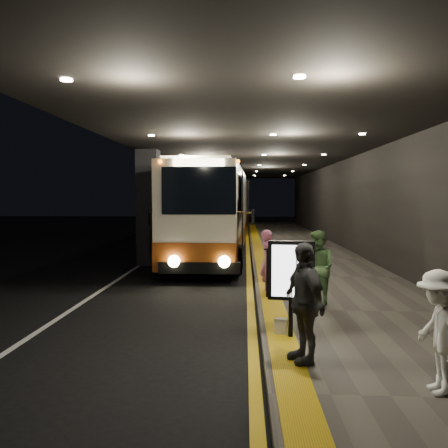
{
  "coord_description": "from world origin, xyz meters",
  "views": [
    {
      "loc": [
        2.2,
        -12.59,
        2.61
      ],
      "look_at": [
        1.5,
        2.01,
        1.7
      ],
      "focal_mm": 35.0,
      "sensor_mm": 36.0,
      "label": 1
    }
  ],
  "objects": [
    {
      "name": "terminal_wall",
      "position": [
        7.0,
        5.0,
        3.0
      ],
      "size": [
        0.1,
        50.0,
        6.0
      ],
      "primitive_type": "cube",
      "color": "black",
      "rests_on": "ground"
    },
    {
      "name": "lane_line_white",
      "position": [
        -1.8,
        5.0,
        0.01
      ],
      "size": [
        0.12,
        50.0,
        0.01
      ],
      "primitive_type": "cube",
      "color": "silver",
      "rests_on": "ground"
    },
    {
      "name": "stanchion_post",
      "position": [
        2.75,
        -1.99,
        0.74
      ],
      "size": [
        0.05,
        0.05,
        1.19
      ],
      "primitive_type": "cylinder",
      "color": "black",
      "rests_on": "sidewalk"
    },
    {
      "name": "tactile_strip",
      "position": [
        2.85,
        5.0,
        0.16
      ],
      "size": [
        0.5,
        50.0,
        0.01
      ],
      "primitive_type": "cube",
      "color": "gold",
      "rests_on": "sidewalk"
    },
    {
      "name": "passenger_waiting_white",
      "position": [
        4.63,
        -7.11,
        0.93
      ],
      "size": [
        0.48,
        1.01,
        1.56
      ],
      "primitive_type": "imported",
      "rotation": [
        0.0,
        0.0,
        -1.59
      ],
      "color": "white",
      "rests_on": "sidewalk"
    },
    {
      "name": "coach_second",
      "position": [
        0.87,
        18.41,
        1.91
      ],
      "size": [
        3.38,
        12.78,
        3.97
      ],
      "rotation": [
        0.0,
        0.0,
        -0.06
      ],
      "color": "beige",
      "rests_on": "ground"
    },
    {
      "name": "info_sign",
      "position": [
        3.01,
        -5.02,
        1.29
      ],
      "size": [
        0.81,
        0.21,
        1.7
      ],
      "rotation": [
        0.0,
        0.0,
        -0.13
      ],
      "color": "black",
      "rests_on": "sidewalk"
    },
    {
      "name": "support_columns",
      "position": [
        -1.5,
        4.0,
        2.2
      ],
      "size": [
        0.8,
        24.8,
        4.4
      ],
      "color": "black",
      "rests_on": "ground"
    },
    {
      "name": "ground",
      "position": [
        0.0,
        0.0,
        0.0
      ],
      "size": [
        90.0,
        90.0,
        0.0
      ],
      "primitive_type": "plane",
      "color": "black"
    },
    {
      "name": "kerb_stripe_yellow",
      "position": [
        2.35,
        5.0,
        0.01
      ],
      "size": [
        0.18,
        50.0,
        0.01
      ],
      "primitive_type": "cube",
      "color": "gold",
      "rests_on": "ground"
    },
    {
      "name": "canopy",
      "position": [
        2.5,
        5.0,
        4.6
      ],
      "size": [
        9.0,
        50.0,
        0.4
      ],
      "primitive_type": "cube",
      "color": "black",
      "rests_on": "support_columns"
    },
    {
      "name": "bag_polka",
      "position": [
        3.34,
        -4.59,
        0.31
      ],
      "size": [
        0.27,
        0.13,
        0.31
      ],
      "primitive_type": "cube",
      "rotation": [
        0.0,
        0.0,
        -0.08
      ],
      "color": "black",
      "rests_on": "sidewalk"
    },
    {
      "name": "coach_main",
      "position": [
        0.87,
        5.83,
        1.79
      ],
      "size": [
        2.78,
        12.01,
        3.72
      ],
      "rotation": [
        0.0,
        0.0,
        -0.03
      ],
      "color": "beige",
      "rests_on": "ground"
    },
    {
      "name": "coach_third",
      "position": [
        0.97,
        31.42,
        1.84
      ],
      "size": [
        3.17,
        12.29,
        3.83
      ],
      "rotation": [
        0.0,
        0.0,
        -0.05
      ],
      "color": "beige",
      "rests_on": "ground"
    },
    {
      "name": "sidewalk",
      "position": [
        4.75,
        5.0,
        0.07
      ],
      "size": [
        4.5,
        50.0,
        0.15
      ],
      "primitive_type": "cube",
      "color": "#514C44",
      "rests_on": "ground"
    },
    {
      "name": "passenger_waiting_grey",
      "position": [
        3.08,
        -6.14,
        1.05
      ],
      "size": [
        0.88,
        1.17,
        1.79
      ],
      "primitive_type": "imported",
      "rotation": [
        0.0,
        0.0,
        -1.21
      ],
      "color": "#424246",
      "rests_on": "sidewalk"
    },
    {
      "name": "passenger_boarding",
      "position": [
        2.8,
        -1.4,
        0.96
      ],
      "size": [
        0.45,
        0.63,
        1.61
      ],
      "primitive_type": "imported",
      "rotation": [
        0.0,
        0.0,
        1.68
      ],
      "color": "#CC5F83",
      "rests_on": "sidewalk"
    },
    {
      "name": "passenger_waiting_green",
      "position": [
        3.87,
        -2.64,
        1.0
      ],
      "size": [
        0.8,
        0.96,
        1.7
      ],
      "primitive_type": "imported",
      "rotation": [
        0.0,
        0.0,
        -1.16
      ],
      "color": "#527D45",
      "rests_on": "sidewalk"
    },
    {
      "name": "bag_plain",
      "position": [
        2.86,
        -4.86,
        0.29
      ],
      "size": [
        0.25,
        0.18,
        0.29
      ],
      "primitive_type": "cube",
      "rotation": [
        0.0,
        0.0,
        -0.2
      ],
      "color": "silver",
      "rests_on": "sidewalk"
    }
  ]
}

